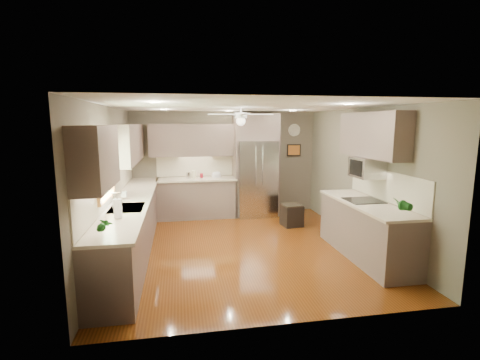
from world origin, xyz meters
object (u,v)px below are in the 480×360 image
object	(u,v)px
soap_bottle	(124,194)
bowl	(216,177)
potted_plant_right	(401,205)
paper_towel	(118,208)
canister_b	(188,176)
canister_c	(194,175)
microwave	(367,168)
refrigerator	(256,167)
stool	(292,215)
canister_d	(202,176)
potted_plant_left	(104,225)

from	to	relation	value
soap_bottle	bowl	size ratio (longest dim) A/B	0.80
potted_plant_right	paper_towel	world-z (taller)	potted_plant_right
soap_bottle	bowl	xyz separation A→B (m)	(1.80, 2.08, -0.06)
canister_b	canister_c	bearing A→B (deg)	-7.22
canister_b	microwave	world-z (taller)	microwave
refrigerator	stool	bearing A→B (deg)	-60.81
canister_c	canister_d	bearing A→B (deg)	8.71
soap_bottle	potted_plant_left	bearing A→B (deg)	-87.60
canister_d	potted_plant_right	bearing A→B (deg)	-57.36
canister_d	bowl	xyz separation A→B (m)	(0.35, -0.01, -0.03)
refrigerator	canister_b	bearing A→B (deg)	178.41
potted_plant_right	stool	bearing A→B (deg)	102.47
paper_towel	potted_plant_right	bearing A→B (deg)	-8.42
canister_c	refrigerator	distance (m)	1.49
canister_b	canister_d	distance (m)	0.31
canister_c	microwave	distance (m)	3.95
canister_b	canister_c	xyz separation A→B (m)	(0.13, -0.02, 0.02)
bowl	microwave	size ratio (longest dim) A/B	0.41
potted_plant_right	canister_b	bearing A→B (deg)	125.79
canister_c	potted_plant_right	size ratio (longest dim) A/B	0.56
canister_d	potted_plant_right	world-z (taller)	potted_plant_right
potted_plant_right	paper_towel	size ratio (longest dim) A/B	1.20
canister_b	canister_d	bearing A→B (deg)	2.09
canister_c	microwave	world-z (taller)	microwave
potted_plant_right	microwave	world-z (taller)	microwave
canister_b	potted_plant_left	xyz separation A→B (m)	(-1.06, -4.16, 0.08)
refrigerator	paper_towel	size ratio (longest dim) A/B	8.73
potted_plant_left	microwave	distance (m)	4.25
potted_plant_left	stool	size ratio (longest dim) A/B	0.63
microwave	paper_towel	size ratio (longest dim) A/B	1.96
microwave	stool	size ratio (longest dim) A/B	1.15
canister_b	paper_towel	xyz separation A→B (m)	(-1.04, -3.33, 0.07)
canister_b	refrigerator	xyz separation A→B (m)	(1.61, -0.04, 0.18)
microwave	paper_towel	distance (m)	4.04
canister_c	microwave	size ratio (longest dim) A/B	0.35
canister_d	soap_bottle	bearing A→B (deg)	-124.66
potted_plant_left	paper_towel	size ratio (longest dim) A/B	1.07
paper_towel	microwave	bearing A→B (deg)	8.27
canister_b	paper_towel	size ratio (longest dim) A/B	0.55
bowl	paper_towel	size ratio (longest dim) A/B	0.81
potted_plant_right	canister_d	bearing A→B (deg)	122.64
soap_bottle	paper_towel	distance (m)	1.25
canister_b	potted_plant_left	world-z (taller)	potted_plant_left
canister_b	microwave	bearing A→B (deg)	-43.14
potted_plant_left	stool	xyz separation A→B (m)	(3.25, 3.09, -0.85)
refrigerator	paper_towel	xyz separation A→B (m)	(-2.65, -3.29, -0.11)
potted_plant_left	paper_towel	bearing A→B (deg)	89.05
canister_c	refrigerator	size ratio (longest dim) A/B	0.08
canister_c	potted_plant_left	xyz separation A→B (m)	(-1.18, -4.15, 0.06)
soap_bottle	paper_towel	bearing A→B (deg)	-85.36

